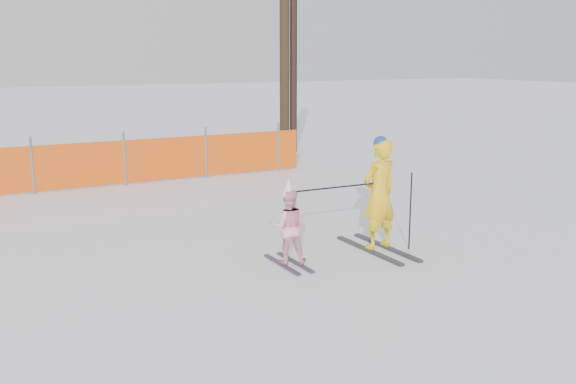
# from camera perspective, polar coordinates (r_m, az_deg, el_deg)

# --- Properties ---
(ground) EXTENTS (120.00, 120.00, 0.00)m
(ground) POSITION_cam_1_polar(r_m,az_deg,el_deg) (9.15, 1.50, -6.71)
(ground) COLOR white
(ground) RESTS_ON ground
(adult) EXTENTS (0.67, 1.64, 1.77)m
(adult) POSITION_cam_1_polar(r_m,az_deg,el_deg) (9.82, 8.11, -0.20)
(adult) COLOR black
(adult) RESTS_ON ground
(child) EXTENTS (0.64, 1.02, 1.25)m
(child) POSITION_cam_1_polar(r_m,az_deg,el_deg) (9.11, 0.03, -3.04)
(child) COLOR black
(child) RESTS_ON ground
(ski_poles) EXTENTS (1.89, 0.26, 1.21)m
(ski_poles) POSITION_cam_1_polar(r_m,az_deg,el_deg) (9.65, 7.52, -0.64)
(ski_poles) COLOR black
(ski_poles) RESTS_ON ground
(tree_trunks) EXTENTS (1.10, 1.26, 6.88)m
(tree_trunks) POSITION_cam_1_polar(r_m,az_deg,el_deg) (19.19, -0.02, 12.93)
(tree_trunks) COLOR #2E2114
(tree_trunks) RESTS_ON ground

